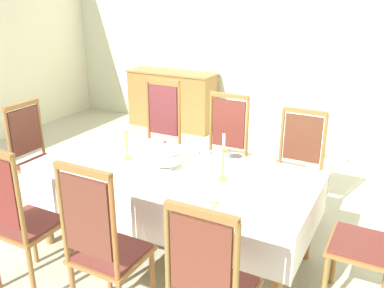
{
  "coord_description": "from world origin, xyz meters",
  "views": [
    {
      "loc": [
        1.58,
        -2.88,
        2.11
      ],
      "look_at": [
        0.16,
        -0.19,
        0.99
      ],
      "focal_mm": 39.32,
      "sensor_mm": 36.0,
      "label": 1
    }
  ],
  "objects_px": {
    "dining_table": "(173,178)",
    "candlestick_west": "(127,143)",
    "candlestick_east": "(223,162)",
    "chair_north_b": "(223,152)",
    "chair_head_west": "(38,157)",
    "chair_south_b": "(104,245)",
    "bowl_near_right": "(200,200)",
    "bowl_far_left": "(235,158)",
    "chair_south_a": "(19,218)",
    "chair_north_c": "(297,168)",
    "chair_north_a": "(158,138)",
    "soup_tureen": "(165,155)",
    "chair_head_east": "(374,238)",
    "bowl_far_right": "(205,155)",
    "spoon_primary": "(144,144)",
    "sideboard": "(172,100)",
    "bowl_near_left": "(154,145)",
    "chair_south_c": "(210,284)",
    "spoon_secondary": "(215,204)"
  },
  "relations": [
    {
      "from": "dining_table",
      "to": "candlestick_west",
      "type": "bearing_deg",
      "value": 180.0
    },
    {
      "from": "dining_table",
      "to": "candlestick_east",
      "type": "bearing_deg",
      "value": -0.0
    },
    {
      "from": "chair_north_b",
      "to": "chair_head_west",
      "type": "height_order",
      "value": "chair_north_b"
    },
    {
      "from": "chair_south_b",
      "to": "dining_table",
      "type": "bearing_deg",
      "value": 92.37
    },
    {
      "from": "bowl_near_right",
      "to": "bowl_far_left",
      "type": "distance_m",
      "value": 0.83
    },
    {
      "from": "chair_south_a",
      "to": "chair_head_west",
      "type": "height_order",
      "value": "chair_south_a"
    },
    {
      "from": "chair_north_b",
      "to": "candlestick_east",
      "type": "relative_size",
      "value": 3.15
    },
    {
      "from": "chair_north_c",
      "to": "bowl_near_right",
      "type": "height_order",
      "value": "chair_north_c"
    },
    {
      "from": "chair_north_a",
      "to": "soup_tureen",
      "type": "relative_size",
      "value": 4.24
    },
    {
      "from": "chair_south_b",
      "to": "candlestick_east",
      "type": "height_order",
      "value": "chair_south_b"
    },
    {
      "from": "soup_tureen",
      "to": "chair_south_a",
      "type": "bearing_deg",
      "value": -125.33
    },
    {
      "from": "chair_head_east",
      "to": "bowl_near_right",
      "type": "bearing_deg",
      "value": 110.9
    },
    {
      "from": "chair_head_west",
      "to": "bowl_far_right",
      "type": "relative_size",
      "value": 6.96
    },
    {
      "from": "bowl_far_left",
      "to": "spoon_primary",
      "type": "xyz_separation_m",
      "value": [
        -0.89,
        -0.04,
        -0.02
      ]
    },
    {
      "from": "sideboard",
      "to": "bowl_near_left",
      "type": "bearing_deg",
      "value": 117.38
    },
    {
      "from": "dining_table",
      "to": "chair_head_west",
      "type": "xyz_separation_m",
      "value": [
        -1.53,
        -0.0,
        -0.1
      ]
    },
    {
      "from": "chair_south_c",
      "to": "sideboard",
      "type": "distance_m",
      "value": 4.66
    },
    {
      "from": "dining_table",
      "to": "sideboard",
      "type": "relative_size",
      "value": 1.56
    },
    {
      "from": "candlestick_west",
      "to": "bowl_near_left",
      "type": "distance_m",
      "value": 0.37
    },
    {
      "from": "chair_south_a",
      "to": "bowl_near_left",
      "type": "bearing_deg",
      "value": 75.6
    },
    {
      "from": "chair_head_west",
      "to": "bowl_far_right",
      "type": "xyz_separation_m",
      "value": [
        1.65,
        0.34,
        0.2
      ]
    },
    {
      "from": "chair_north_b",
      "to": "bowl_near_right",
      "type": "xyz_separation_m",
      "value": [
        0.41,
        -1.33,
        0.18
      ]
    },
    {
      "from": "soup_tureen",
      "to": "candlestick_west",
      "type": "distance_m",
      "value": 0.37
    },
    {
      "from": "bowl_far_left",
      "to": "bowl_far_right",
      "type": "bearing_deg",
      "value": -163.79
    },
    {
      "from": "chair_north_b",
      "to": "bowl_near_right",
      "type": "relative_size",
      "value": 7.59
    },
    {
      "from": "soup_tureen",
      "to": "bowl_near_right",
      "type": "bearing_deg",
      "value": -38.28
    },
    {
      "from": "chair_north_a",
      "to": "chair_head_west",
      "type": "height_order",
      "value": "chair_north_a"
    },
    {
      "from": "bowl_far_right",
      "to": "chair_north_c",
      "type": "bearing_deg",
      "value": 41.52
    },
    {
      "from": "chair_head_east",
      "to": "bowl_near_left",
      "type": "bearing_deg",
      "value": 79.8
    },
    {
      "from": "chair_south_b",
      "to": "sideboard",
      "type": "height_order",
      "value": "chair_south_b"
    },
    {
      "from": "sideboard",
      "to": "chair_south_b",
      "type": "bearing_deg",
      "value": 114.73
    },
    {
      "from": "soup_tureen",
      "to": "spoon_primary",
      "type": "relative_size",
      "value": 1.65
    },
    {
      "from": "chair_north_a",
      "to": "chair_south_b",
      "type": "height_order",
      "value": "chair_north_a"
    },
    {
      "from": "candlestick_west",
      "to": "bowl_near_left",
      "type": "height_order",
      "value": "candlestick_west"
    },
    {
      "from": "dining_table",
      "to": "bowl_near_right",
      "type": "height_order",
      "value": "bowl_near_right"
    },
    {
      "from": "chair_north_b",
      "to": "soup_tureen",
      "type": "xyz_separation_m",
      "value": [
        -0.11,
        -0.92,
        0.27
      ]
    },
    {
      "from": "chair_south_b",
      "to": "chair_north_b",
      "type": "xyz_separation_m",
      "value": [
        0.0,
        1.85,
        -0.01
      ]
    },
    {
      "from": "candlestick_west",
      "to": "bowl_far_left",
      "type": "xyz_separation_m",
      "value": [
        0.81,
        0.41,
        -0.12
      ]
    },
    {
      "from": "spoon_primary",
      "to": "chair_head_west",
      "type": "bearing_deg",
      "value": -172.3
    },
    {
      "from": "chair_north_a",
      "to": "chair_north_b",
      "type": "xyz_separation_m",
      "value": [
        0.76,
        -0.0,
        -0.02
      ]
    },
    {
      "from": "candlestick_east",
      "to": "spoon_secondary",
      "type": "height_order",
      "value": "candlestick_east"
    },
    {
      "from": "bowl_near_right",
      "to": "chair_head_east",
      "type": "bearing_deg",
      "value": 20.9
    },
    {
      "from": "chair_south_b",
      "to": "bowl_far_right",
      "type": "distance_m",
      "value": 1.28
    },
    {
      "from": "chair_south_c",
      "to": "chair_north_c",
      "type": "xyz_separation_m",
      "value": [
        -0.0,
        1.84,
        -0.0
      ]
    },
    {
      "from": "dining_table",
      "to": "chair_north_c",
      "type": "distance_m",
      "value": 1.21
    },
    {
      "from": "bowl_near_right",
      "to": "chair_north_b",
      "type": "bearing_deg",
      "value": 107.27
    },
    {
      "from": "chair_north_b",
      "to": "bowl_far_left",
      "type": "bearing_deg",
      "value": 122.89
    },
    {
      "from": "chair_north_c",
      "to": "sideboard",
      "type": "xyz_separation_m",
      "value": [
        -2.54,
        2.07,
        -0.12
      ]
    },
    {
      "from": "candlestick_east",
      "to": "bowl_far_right",
      "type": "relative_size",
      "value": 2.32
    },
    {
      "from": "dining_table",
      "to": "bowl_far_left",
      "type": "height_order",
      "value": "bowl_far_left"
    }
  ]
}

